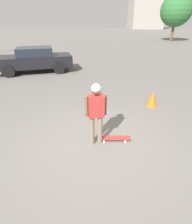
{
  "coord_description": "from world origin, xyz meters",
  "views": [
    {
      "loc": [
        3.68,
        -0.05,
        2.79
      ],
      "look_at": [
        0.0,
        0.0,
        0.9
      ],
      "focal_mm": 28.0,
      "sensor_mm": 36.0,
      "label": 1
    }
  ],
  "objects_px": {
    "skateboard": "(114,138)",
    "traffic_cone": "(153,99)",
    "car_parked_near": "(34,59)",
    "person": "(96,109)"
  },
  "relations": [
    {
      "from": "car_parked_near",
      "to": "traffic_cone",
      "type": "relative_size",
      "value": 8.41
    },
    {
      "from": "skateboard",
      "to": "traffic_cone",
      "type": "bearing_deg",
      "value": -127.12
    },
    {
      "from": "car_parked_near",
      "to": "skateboard",
      "type": "bearing_deg",
      "value": 104.49
    },
    {
      "from": "person",
      "to": "skateboard",
      "type": "distance_m",
      "value": 1.03
    },
    {
      "from": "skateboard",
      "to": "car_parked_near",
      "type": "distance_m",
      "value": 8.38
    },
    {
      "from": "person",
      "to": "car_parked_near",
      "type": "xyz_separation_m",
      "value": [
        -7.33,
        -3.69,
        -0.2
      ]
    },
    {
      "from": "person",
      "to": "skateboard",
      "type": "height_order",
      "value": "person"
    },
    {
      "from": "skateboard",
      "to": "car_parked_near",
      "type": "bearing_deg",
      "value": -59.72
    },
    {
      "from": "person",
      "to": "traffic_cone",
      "type": "distance_m",
      "value": 3.15
    },
    {
      "from": "skateboard",
      "to": "traffic_cone",
      "type": "distance_m",
      "value": 2.69
    }
  ]
}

